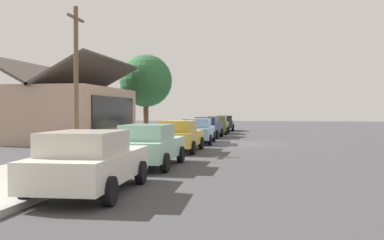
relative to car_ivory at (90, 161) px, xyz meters
name	(u,v)px	position (x,y,z in m)	size (l,w,h in m)	color
ground_plane	(241,144)	(16.92, -2.81, -0.82)	(120.00, 120.00, 0.00)	#424244
sidewalk_curb	(155,141)	(16.92, 2.79, -0.74)	(60.00, 4.20, 0.16)	#A3A099
car_ivory	(90,161)	(0.00, 0.00, 0.00)	(4.67, 2.25, 1.59)	silver
car_seafoam	(150,145)	(5.19, -0.12, 0.00)	(4.50, 2.00, 1.59)	#9ED1BC
car_mustard	(179,136)	(11.15, 0.00, 0.00)	(4.61, 2.09, 1.59)	gold
car_skyblue	(198,131)	(16.78, -0.08, 0.00)	(4.97, 2.14, 1.59)	#8CB7E0
car_navy	(208,127)	(22.67, 0.09, 0.00)	(4.65, 2.08, 1.59)	navy
car_olive	(218,125)	(28.48, -0.03, 0.00)	(4.76, 2.08, 1.59)	olive
car_charcoal	(224,123)	(34.17, -0.09, 0.00)	(4.39, 2.15, 1.59)	#2D3035
storefront_building	(67,112)	(17.43, 9.18, 1.15)	(10.22, 7.12, 5.59)	tan
shade_tree	(146,81)	(25.12, 5.76, 3.82)	(4.47, 4.47, 6.89)	brown
utility_pole_wooden	(76,75)	(10.76, 5.39, 3.11)	(1.80, 0.24, 7.50)	brown
fire_hydrant_red	(170,137)	(15.13, 1.39, -0.32)	(0.22, 0.22, 0.71)	red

